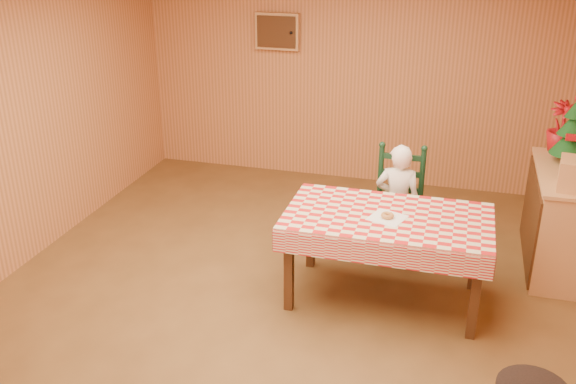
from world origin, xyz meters
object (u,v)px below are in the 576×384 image
object	(u,v)px
seated_child	(397,203)
shelf_unit	(560,220)
ladder_chair	(398,206)
dining_table	(387,225)
christmas_tree	(572,132)

from	to	relation	value
seated_child	shelf_unit	size ratio (longest dim) A/B	0.91
ladder_chair	shelf_unit	bearing A→B (deg)	7.36
dining_table	seated_child	xyz separation A→B (m)	(-0.00, 0.73, -0.13)
shelf_unit	christmas_tree	size ratio (longest dim) A/B	2.00
dining_table	christmas_tree	xyz separation A→B (m)	(1.44, 1.22, 0.52)
seated_child	christmas_tree	xyz separation A→B (m)	(1.44, 0.49, 0.65)
ladder_chair	seated_child	distance (m)	0.08
ladder_chair	christmas_tree	distance (m)	1.66
dining_table	seated_child	world-z (taller)	seated_child
shelf_unit	christmas_tree	xyz separation A→B (m)	(0.01, 0.25, 0.74)
shelf_unit	christmas_tree	world-z (taller)	christmas_tree
ladder_chair	christmas_tree	xyz separation A→B (m)	(1.44, 0.43, 0.71)
dining_table	shelf_unit	size ratio (longest dim) A/B	1.34
seated_child	christmas_tree	bearing A→B (deg)	-161.15
dining_table	ladder_chair	size ratio (longest dim) A/B	1.53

